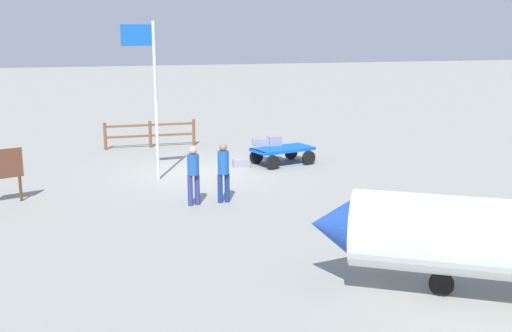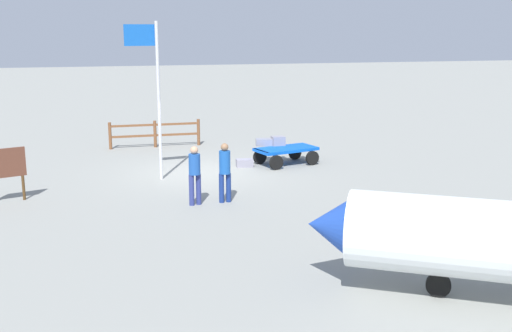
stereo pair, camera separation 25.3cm
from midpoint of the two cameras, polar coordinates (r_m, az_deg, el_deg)
name	(u,v)px [view 1 (the left image)]	position (r m, az deg, el deg)	size (l,w,h in m)	color
ground_plane	(197,172)	(20.53, -5.79, -0.60)	(120.00, 120.00, 0.00)	gray
luggage_cart	(282,152)	(21.58, 2.07, 1.31)	(2.32, 1.69, 0.59)	blue
suitcase_grey	(274,141)	(21.97, 1.37, 2.34)	(0.46, 0.37, 0.32)	gray
suitcase_maroon	(260,142)	(21.95, 0.08, 2.23)	(0.63, 0.48, 0.24)	gray
suitcase_dark	(241,163)	(21.25, -1.72, 0.28)	(0.60, 0.42, 0.26)	gray
worker_lead	(193,172)	(16.56, -6.24, -0.56)	(0.37, 0.37, 1.61)	navy
worker_trailing	(223,169)	(16.77, -3.46, -0.29)	(0.34, 0.33, 1.64)	navy
flagpole	(151,85)	(19.26, -10.06, 7.38)	(1.02, 0.15, 4.88)	silver
signboard	(1,168)	(18.03, -22.81, -0.17)	(1.08, 0.41, 1.50)	#4C3319
wooden_fence	(150,132)	(24.98, -10.02, 3.07)	(3.63, 0.13, 1.07)	brown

